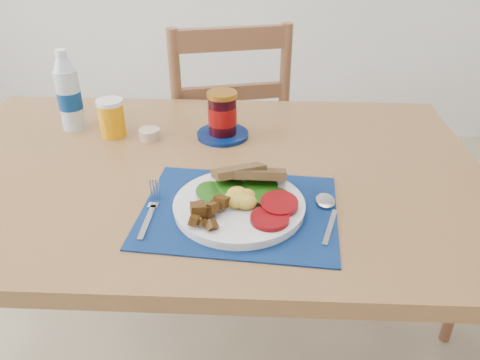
# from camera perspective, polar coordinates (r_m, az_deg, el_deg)

# --- Properties ---
(table) EXTENTS (1.40, 0.90, 0.75)m
(table) POSITION_cam_1_polar(r_m,az_deg,el_deg) (1.22, -4.63, -1.70)
(table) COLOR brown
(table) RESTS_ON ground
(chair_far) EXTENTS (0.53, 0.51, 1.18)m
(chair_far) POSITION_cam_1_polar(r_m,az_deg,el_deg) (1.81, -1.68, 7.31)
(chair_far) COLOR brown
(chair_far) RESTS_ON ground
(placemat) EXTENTS (0.44, 0.36, 0.00)m
(placemat) POSITION_cam_1_polar(r_m,az_deg,el_deg) (1.00, -0.10, -3.74)
(placemat) COLOR #040A32
(placemat) RESTS_ON table
(breakfast_plate) EXTENTS (0.27, 0.27, 0.07)m
(breakfast_plate) POSITION_cam_1_polar(r_m,az_deg,el_deg) (0.98, -0.43, -2.85)
(breakfast_plate) COLOR silver
(breakfast_plate) RESTS_ON placemat
(fork) EXTENTS (0.02, 0.17, 0.00)m
(fork) POSITION_cam_1_polar(r_m,az_deg,el_deg) (1.01, -10.80, -3.76)
(fork) COLOR #B2B5BA
(fork) RESTS_ON placemat
(spoon) EXTENTS (0.05, 0.18, 0.01)m
(spoon) POSITION_cam_1_polar(r_m,az_deg,el_deg) (1.01, 10.51, -3.48)
(spoon) COLOR #B2B5BA
(spoon) RESTS_ON placemat
(water_bottle) EXTENTS (0.07, 0.07, 0.23)m
(water_bottle) POSITION_cam_1_polar(r_m,az_deg,el_deg) (1.42, -20.14, 9.73)
(water_bottle) COLOR #ADBFCC
(water_bottle) RESTS_ON table
(juice_glass) EXTENTS (0.07, 0.07, 0.10)m
(juice_glass) POSITION_cam_1_polar(r_m,az_deg,el_deg) (1.35, -15.36, 7.18)
(juice_glass) COLOR orange
(juice_glass) RESTS_ON table
(ramekin) EXTENTS (0.06, 0.06, 0.03)m
(ramekin) POSITION_cam_1_polar(r_m,az_deg,el_deg) (1.32, -10.99, 5.50)
(ramekin) COLOR tan
(ramekin) RESTS_ON table
(jam_on_saucer) EXTENTS (0.14, 0.14, 0.13)m
(jam_on_saucer) POSITION_cam_1_polar(r_m,az_deg,el_deg) (1.30, -2.16, 7.65)
(jam_on_saucer) COLOR #04184F
(jam_on_saucer) RESTS_ON table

